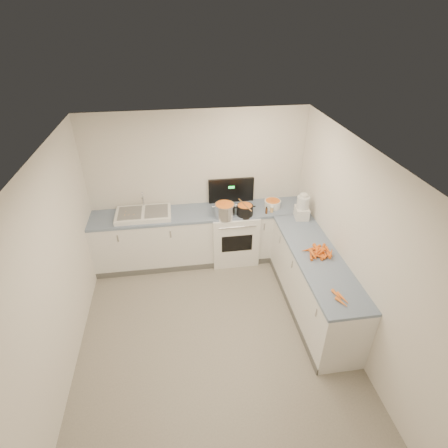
{
  "coord_description": "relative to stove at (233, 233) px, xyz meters",
  "views": [
    {
      "loc": [
        -0.33,
        -3.2,
        3.77
      ],
      "look_at": [
        0.3,
        1.1,
        1.05
      ],
      "focal_mm": 28.0,
      "sensor_mm": 36.0,
      "label": 1
    }
  ],
  "objects": [
    {
      "name": "wall_left",
      "position": [
        -2.3,
        -1.69,
        0.78
      ],
      "size": [
        0.0,
        4.0,
        2.5
      ],
      "primitive_type": null,
      "rotation": [
        1.57,
        0.0,
        1.57
      ],
      "color": "silver",
      "rests_on": "ground"
    },
    {
      "name": "wall_front",
      "position": [
        -0.55,
        -3.69,
        0.78
      ],
      "size": [
        3.5,
        0.0,
        2.5
      ],
      "primitive_type": null,
      "rotation": [
        -1.57,
        0.0,
        0.0
      ],
      "color": "silver",
      "rests_on": "ground"
    },
    {
      "name": "carrot_pile",
      "position": [
        0.92,
        -1.36,
        0.5
      ],
      "size": [
        0.43,
        0.38,
        0.1
      ],
      "color": "orange",
      "rests_on": "counter_right"
    },
    {
      "name": "wall_back",
      "position": [
        -0.55,
        0.31,
        0.78
      ],
      "size": [
        3.5,
        0.0,
        2.5
      ],
      "primitive_type": null,
      "rotation": [
        1.57,
        0.0,
        0.0
      ],
      "color": "silver",
      "rests_on": "ground"
    },
    {
      "name": "wooden_spoon",
      "position": [
        0.14,
        -0.18,
        0.64
      ],
      "size": [
        0.14,
        0.42,
        0.02
      ],
      "primitive_type": "cylinder",
      "rotation": [
        1.57,
        0.0,
        0.28
      ],
      "color": "#AD7A47",
      "rests_on": "black_pot"
    },
    {
      "name": "floor",
      "position": [
        -0.55,
        -1.69,
        -0.47
      ],
      "size": [
        3.5,
        4.0,
        0.0
      ],
      "primitive_type": null,
      "color": "gray",
      "rests_on": "ground"
    },
    {
      "name": "extract_bottle",
      "position": [
        0.5,
        -0.19,
        0.51
      ],
      "size": [
        0.04,
        0.04,
        0.09
      ],
      "primitive_type": "cylinder",
      "color": "#593319",
      "rests_on": "counter_back"
    },
    {
      "name": "counter_right",
      "position": [
        0.9,
        -1.39,
        -0.0
      ],
      "size": [
        0.62,
        2.2,
        0.94
      ],
      "color": "white",
      "rests_on": "ground"
    },
    {
      "name": "black_pot",
      "position": [
        0.14,
        -0.18,
        0.54
      ],
      "size": [
        0.32,
        0.32,
        0.19
      ],
      "primitive_type": "cylinder",
      "rotation": [
        0.0,
        0.0,
        0.27
      ],
      "color": "black",
      "rests_on": "stove"
    },
    {
      "name": "food_processor",
      "position": [
        1.0,
        -0.4,
        0.64
      ],
      "size": [
        0.23,
        0.27,
        0.41
      ],
      "color": "white",
      "rests_on": "counter_right"
    },
    {
      "name": "peeled_carrots",
      "position": [
        0.84,
        -2.2,
        0.49
      ],
      "size": [
        0.14,
        0.29,
        0.04
      ],
      "color": "orange",
      "rests_on": "counter_right"
    },
    {
      "name": "counter_back",
      "position": [
        -0.55,
        0.01,
        -0.0
      ],
      "size": [
        3.5,
        0.62,
        0.94
      ],
      "color": "white",
      "rests_on": "ground"
    },
    {
      "name": "peelings",
      "position": [
        -1.7,
        -0.03,
        0.54
      ],
      "size": [
        0.19,
        0.18,
        0.01
      ],
      "color": "tan",
      "rests_on": "sink"
    },
    {
      "name": "ceiling",
      "position": [
        -0.55,
        -1.69,
        2.03
      ],
      "size": [
        3.5,
        4.0,
        0.0
      ],
      "primitive_type": null,
      "rotation": [
        3.14,
        0.0,
        0.0
      ],
      "color": "silver",
      "rests_on": "ground"
    },
    {
      "name": "sink",
      "position": [
        -1.45,
        0.02,
        0.5
      ],
      "size": [
        0.86,
        0.52,
        0.31
      ],
      "color": "white",
      "rests_on": "counter_back"
    },
    {
      "name": "stove",
      "position": [
        0.0,
        0.0,
        0.0
      ],
      "size": [
        0.76,
        0.65,
        1.36
      ],
      "color": "white",
      "rests_on": "ground"
    },
    {
      "name": "steel_pot",
      "position": [
        -0.18,
        -0.18,
        0.56
      ],
      "size": [
        0.42,
        0.42,
        0.23
      ],
      "primitive_type": "cylinder",
      "rotation": [
        0.0,
        0.0,
        0.41
      ],
      "color": "silver",
      "rests_on": "stove"
    },
    {
      "name": "mixing_bowl",
      "position": [
        0.64,
        -0.01,
        0.53
      ],
      "size": [
        0.3,
        0.3,
        0.12
      ],
      "primitive_type": "cylinder",
      "rotation": [
        0.0,
        0.0,
        -0.11
      ],
      "color": "white",
      "rests_on": "counter_back"
    },
    {
      "name": "wall_right",
      "position": [
        1.2,
        -1.69,
        0.78
      ],
      "size": [
        0.0,
        4.0,
        2.5
      ],
      "primitive_type": null,
      "rotation": [
        1.57,
        0.0,
        -1.57
      ],
      "color": "silver",
      "rests_on": "ground"
    },
    {
      "name": "spice_jar",
      "position": [
        0.59,
        -0.16,
        0.51
      ],
      "size": [
        0.05,
        0.05,
        0.09
      ],
      "primitive_type": "cylinder",
      "color": "#E5B266",
      "rests_on": "counter_back"
    }
  ]
}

